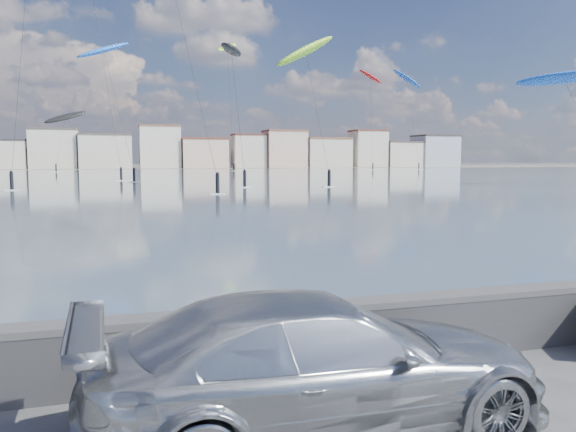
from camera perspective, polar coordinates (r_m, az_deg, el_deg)
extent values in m
cube|color=#415360|center=(96.53, -15.63, 3.76)|extent=(500.00, 177.00, 0.00)
cube|color=#4C473D|center=(204.99, -16.19, 4.74)|extent=(500.00, 60.00, 0.00)
cube|color=#28282B|center=(8.30, -4.17, -13.21)|extent=(400.00, 0.35, 0.90)
cylinder|color=#28282B|center=(8.16, -4.19, -10.23)|extent=(400.00, 0.36, 0.36)
cube|color=beige|center=(193.85, -26.63, 5.55)|extent=(12.00, 10.00, 8.50)
cube|color=#2D2D33|center=(193.93, -26.69, 6.90)|extent=(12.24, 10.20, 0.60)
cube|color=beige|center=(192.01, -22.67, 6.25)|extent=(14.00, 11.00, 12.00)
cube|color=#4C423D|center=(192.21, -22.74, 8.12)|extent=(14.28, 11.22, 0.60)
cube|color=beige|center=(191.02, -18.00, 6.19)|extent=(16.00, 13.00, 10.50)
cube|color=#4C423D|center=(191.17, -18.06, 7.85)|extent=(16.32, 13.26, 0.60)
cube|color=silver|center=(191.42, -12.89, 6.78)|extent=(13.00, 10.00, 13.50)
cube|color=brown|center=(191.68, -12.94, 8.88)|extent=(13.26, 10.20, 0.60)
cube|color=beige|center=(192.89, -8.55, 6.26)|extent=(15.00, 12.00, 9.50)
cube|color=brown|center=(193.00, -8.57, 7.75)|extent=(15.30, 12.24, 0.60)
cube|color=beige|center=(195.69, -4.03, 6.52)|extent=(11.00, 9.00, 11.00)
cube|color=#562D23|center=(195.84, -4.04, 8.22)|extent=(11.22, 9.18, 0.60)
cube|color=beige|center=(198.94, -0.35, 6.74)|extent=(14.00, 11.00, 12.50)
cube|color=brown|center=(199.15, -0.35, 8.62)|extent=(14.28, 11.22, 0.60)
cube|color=beige|center=(203.80, 3.87, 6.35)|extent=(16.00, 12.00, 10.00)
cube|color=brown|center=(203.92, 3.88, 7.84)|extent=(16.32, 12.24, 0.60)
cube|color=beige|center=(210.15, 8.12, 6.70)|extent=(12.00, 10.00, 13.00)
cube|color=brown|center=(210.37, 8.14, 8.55)|extent=(12.24, 10.20, 0.60)
cube|color=silver|center=(216.11, 11.38, 6.09)|extent=(14.00, 11.00, 9.00)
cube|color=#4C423D|center=(216.20, 11.41, 7.36)|extent=(14.28, 11.22, 0.60)
cube|color=#B2B7C6|center=(223.28, 14.70, 6.32)|extent=(15.00, 12.00, 11.50)
cube|color=#383330|center=(223.43, 14.74, 7.87)|extent=(15.30, 12.24, 0.60)
imported|color=#A6A9AD|center=(6.74, 3.31, -14.67)|extent=(5.55, 2.40, 1.59)
cube|color=white|center=(62.25, -26.23, 2.38)|extent=(1.40, 0.42, 0.08)
cylinder|color=black|center=(62.21, -26.27, 3.21)|extent=(0.36, 0.36, 1.70)
sphere|color=black|center=(62.18, -26.31, 4.04)|extent=(0.28, 0.28, 0.28)
cylinder|color=black|center=(68.56, -25.47, 14.81)|extent=(1.26, 11.25, 26.41)
cube|color=white|center=(50.19, -7.16, 2.25)|extent=(1.40, 0.42, 0.08)
cylinder|color=black|center=(50.15, -7.17, 3.28)|extent=(0.36, 0.36, 1.70)
sphere|color=black|center=(50.12, -7.18, 4.31)|extent=(0.28, 0.28, 0.28)
cylinder|color=black|center=(56.20, -10.33, 16.89)|extent=(3.92, 10.77, 25.43)
ellipsoid|color=#8CD826|center=(69.88, 1.79, 16.43)|extent=(8.74, 5.38, 5.69)
cube|color=white|center=(62.59, 4.19, 2.99)|extent=(1.40, 0.42, 0.08)
cylinder|color=black|center=(62.56, 4.20, 3.81)|extent=(0.36, 0.36, 1.70)
sphere|color=black|center=(62.53, 4.20, 4.63)|extent=(0.28, 0.28, 0.28)
cylinder|color=black|center=(65.82, 2.95, 10.62)|extent=(0.60, 6.78, 14.70)
ellipsoid|color=blue|center=(180.69, 11.98, 13.49)|extent=(8.09, 8.89, 7.82)
cube|color=white|center=(165.63, 13.15, 4.62)|extent=(1.40, 0.42, 0.08)
cylinder|color=black|center=(165.61, 13.15, 4.93)|extent=(0.36, 0.36, 1.70)
sphere|color=black|center=(165.60, 13.16, 5.24)|extent=(0.28, 0.28, 0.28)
cylinder|color=black|center=(172.67, 12.55, 9.46)|extent=(3.00, 13.75, 26.30)
ellipsoid|color=black|center=(70.15, -5.79, 16.45)|extent=(4.84, 9.40, 2.57)
cube|color=white|center=(61.44, -4.42, 2.93)|extent=(1.40, 0.42, 0.08)
cylinder|color=black|center=(61.40, -4.43, 3.77)|extent=(0.36, 0.36, 1.70)
sphere|color=black|center=(61.38, -4.43, 4.61)|extent=(0.28, 0.28, 0.28)
cylinder|color=black|center=(65.39, -5.14, 10.69)|extent=(0.18, 7.74, 14.82)
ellipsoid|color=blue|center=(91.49, -18.26, 15.73)|extent=(8.52, 4.72, 3.82)
cube|color=white|center=(78.26, -15.36, 3.36)|extent=(1.40, 0.42, 0.08)
cylinder|color=black|center=(78.23, -15.37, 4.02)|extent=(0.36, 0.36, 1.70)
sphere|color=black|center=(78.21, -15.39, 4.68)|extent=(0.28, 0.28, 0.28)
cylinder|color=black|center=(84.41, -16.91, 10.45)|extent=(3.71, 11.88, 18.03)
ellipsoid|color=blue|center=(76.51, 26.16, 12.50)|extent=(9.59, 10.06, 2.37)
ellipsoid|color=#8CD826|center=(160.08, -6.20, 16.68)|extent=(7.50, 6.74, 4.59)
cube|color=white|center=(146.06, -5.51, 4.60)|extent=(1.40, 0.42, 0.08)
cylinder|color=black|center=(146.05, -5.52, 4.95)|extent=(0.36, 0.36, 1.70)
sphere|color=black|center=(146.03, -5.52, 5.31)|extent=(0.28, 0.28, 0.28)
cylinder|color=black|center=(152.28, -5.87, 11.15)|extent=(0.69, 11.29, 32.05)
cube|color=white|center=(83.55, -16.58, 3.47)|extent=(1.40, 0.42, 0.08)
cylinder|color=black|center=(83.52, -16.59, 4.09)|extent=(0.36, 0.36, 1.70)
sphere|color=black|center=(83.50, -16.61, 4.71)|extent=(0.28, 0.28, 0.28)
cylinder|color=black|center=(89.60, -18.05, 13.33)|extent=(3.63, 10.57, 27.94)
ellipsoid|color=red|center=(171.30, 8.35, 13.85)|extent=(6.44, 8.66, 6.19)
cube|color=white|center=(158.69, 8.61, 4.66)|extent=(1.40, 0.42, 0.08)
cylinder|color=black|center=(158.67, 8.61, 4.98)|extent=(0.36, 0.36, 1.70)
sphere|color=black|center=(158.66, 8.62, 5.31)|extent=(0.28, 0.28, 0.28)
cylinder|color=black|center=(164.51, 8.48, 9.65)|extent=(3.63, 10.44, 25.91)
ellipsoid|color=black|center=(150.57, -21.70, 9.32)|extent=(10.75, 4.99, 5.04)
cube|color=white|center=(142.28, -22.48, 4.15)|extent=(1.40, 0.42, 0.08)
cylinder|color=black|center=(142.27, -22.50, 4.51)|extent=(0.36, 0.36, 1.70)
sphere|color=black|center=(142.26, -22.51, 4.88)|extent=(0.28, 0.28, 0.28)
cylinder|color=black|center=(146.29, -22.09, 7.05)|extent=(1.77, 8.20, 12.07)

